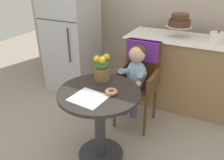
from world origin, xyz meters
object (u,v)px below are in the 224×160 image
Objects in this scene: cafe_table at (100,112)px; refrigerator at (71,32)px; wicker_chair at (140,70)px; round_layer_cake at (218,38)px; donut_front at (111,92)px; seated_child at (135,72)px; tiered_cake_stand at (180,22)px; flower_vase at (102,68)px.

refrigerator is (-1.05, 1.10, 0.34)m from cafe_table.
round_layer_cake is at bearing 38.97° from wicker_chair.
wicker_chair reaches higher than donut_front.
cafe_table is at bearing -176.29° from donut_front.
round_layer_cake reaches higher than seated_child.
tiered_cake_stand reaches higher than cafe_table.
tiered_cake_stand is at bearing 74.03° from cafe_table.
wicker_chair is at bearing 90.20° from donut_front.
wicker_chair is 0.16m from seated_child.
seated_child reaches higher than wicker_chair.
cafe_table is 0.26m from donut_front.
tiered_cake_stand reaches higher than flower_vase.
cafe_table is 0.40m from flower_vase.
flower_vase is at bearing 111.82° from cafe_table.
seated_child is at bearing -110.00° from tiered_cake_stand.
flower_vase reaches higher than wicker_chair.
donut_front is 0.06× the size of refrigerator.
round_layer_cake reaches higher than wicker_chair.
seated_child is at bearing -135.17° from round_layer_cake.
donut_front is at bearing -101.34° from tiered_cake_stand.
seated_child reaches higher than donut_front.
flower_vase is (-0.09, 0.21, 0.33)m from cafe_table.
wicker_chair is 0.59m from flower_vase.
refrigerator is at bearing 133.67° from cafe_table.
cafe_table is 3.99× the size of round_layer_cake.
cafe_table is 0.76m from wicker_chair.
donut_front reaches higher than cafe_table.
flower_vase is 0.14× the size of refrigerator.
donut_front is at bearing 3.71° from cafe_table.
flower_vase is at bearing -42.60° from refrigerator.
seated_child is (0.00, -0.16, 0.04)m from wicker_chair.
cafe_table is 0.42× the size of refrigerator.
donut_front is at bearing -89.74° from seated_child.
round_layer_cake is (0.81, 1.28, 0.45)m from cafe_table.
round_layer_cake is at bearing -2.59° from tiered_cake_stand.
cafe_table is 0.75× the size of wicker_chair.
flower_vase is (-0.20, -0.37, 0.16)m from seated_child.
refrigerator is at bearing 137.40° from flower_vase.
donut_front is at bearing -43.22° from refrigerator.
seated_child is 1.03m from round_layer_cake.
tiered_cake_stand is (0.26, 0.56, 0.45)m from wicker_chair.
refrigerator reaches higher than tiered_cake_stand.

